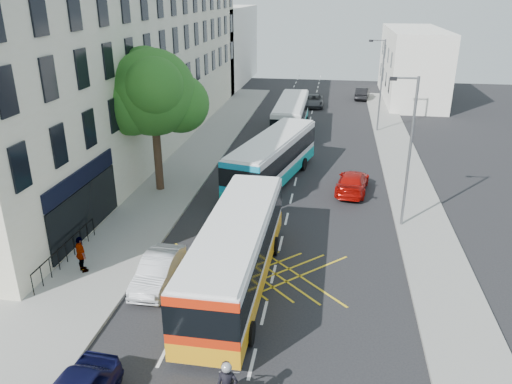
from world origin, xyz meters
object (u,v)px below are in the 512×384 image
at_px(bus_mid, 273,159).
at_px(red_hatchback, 352,182).
at_px(street_tree, 153,94).
at_px(bus_near, 236,252).
at_px(distant_car_grey, 314,101).
at_px(distant_car_dark, 362,93).
at_px(pedestrian_far, 81,255).
at_px(lamp_near, 408,146).
at_px(lamp_far, 380,81).
at_px(parked_car_silver, 158,270).
at_px(bus_far, 291,116).

bearing_deg(bus_mid, red_hatchback, 2.59).
height_order(street_tree, bus_near, street_tree).
relative_size(distant_car_grey, distant_car_dark, 1.09).
distance_m(bus_near, pedestrian_far, 7.12).
relative_size(lamp_near, distant_car_grey, 1.77).
bearing_deg(lamp_near, lamp_far, 90.00).
distance_m(parked_car_silver, red_hatchback, 15.07).
xyz_separation_m(bus_far, distant_car_dark, (6.98, 16.55, -0.90)).
distance_m(lamp_far, bus_near, 28.43).
relative_size(bus_near, bus_far, 1.05).
xyz_separation_m(lamp_near, distant_car_dark, (-0.70, 34.87, -3.93)).
distance_m(distant_car_dark, pedestrian_far, 44.52).
bearing_deg(street_tree, parked_car_silver, -71.09).
relative_size(street_tree, distant_car_grey, 1.95).
height_order(lamp_near, bus_mid, lamp_near).
height_order(lamp_near, red_hatchback, lamp_near).
relative_size(lamp_far, bus_far, 0.75).
distance_m(bus_mid, bus_far, 12.54).
bearing_deg(distant_car_dark, parked_car_silver, 83.09).
bearing_deg(bus_far, lamp_far, 12.33).
bearing_deg(bus_far, parked_car_silver, -97.56).
bearing_deg(bus_near, parked_car_silver, -173.48).
xyz_separation_m(bus_near, distant_car_dark, (6.98, 42.09, -0.98)).
bearing_deg(lamp_near, red_hatchback, 117.26).
distance_m(bus_near, red_hatchback, 13.11).
distance_m(street_tree, distant_car_grey, 28.79).
bearing_deg(bus_near, bus_far, 90.56).
relative_size(lamp_far, red_hatchback, 1.76).
distance_m(street_tree, bus_mid, 8.83).
bearing_deg(bus_far, pedestrian_far, -105.48).
xyz_separation_m(distant_car_grey, distant_car_dark, (5.48, 5.00, 0.05)).
bearing_deg(bus_far, bus_near, -90.04).
xyz_separation_m(street_tree, red_hatchback, (12.25, 1.81, -5.63)).
xyz_separation_m(parked_car_silver, pedestrian_far, (-3.67, 0.21, 0.36)).
bearing_deg(lamp_near, bus_far, 112.74).
distance_m(bus_mid, pedestrian_far, 14.91).
distance_m(bus_near, bus_far, 25.53).
bearing_deg(pedestrian_far, bus_mid, -75.76).
distance_m(lamp_far, distant_car_dark, 15.40).
height_order(lamp_far, distant_car_dark, lamp_far).
relative_size(lamp_near, parked_car_silver, 2.00).
bearing_deg(distant_car_dark, distant_car_grey, 49.20).
distance_m(lamp_near, pedestrian_far, 16.89).
xyz_separation_m(bus_mid, red_hatchback, (5.29, -1.00, -0.98)).
height_order(bus_far, parked_car_silver, bus_far).
bearing_deg(distant_car_grey, bus_mid, -96.47).
relative_size(lamp_near, bus_near, 0.71).
bearing_deg(bus_near, lamp_near, 43.79).
bearing_deg(red_hatchback, lamp_near, 124.60).
distance_m(bus_far, distant_car_grey, 11.69).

